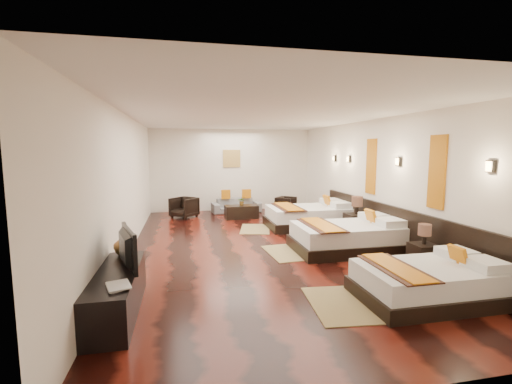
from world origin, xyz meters
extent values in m
cube|color=black|center=(0.00, 0.00, 0.00)|extent=(5.50, 9.50, 0.01)
cube|color=white|center=(0.00, 0.00, 2.80)|extent=(5.50, 9.50, 0.01)
cube|color=silver|center=(0.00, 4.75, 1.40)|extent=(5.50, 0.01, 2.80)
cube|color=silver|center=(-2.75, 0.00, 1.40)|extent=(0.01, 9.50, 2.80)
cube|color=silver|center=(2.75, 0.00, 1.40)|extent=(0.01, 9.50, 2.80)
cube|color=black|center=(2.71, -0.80, 0.45)|extent=(0.08, 6.60, 0.90)
cube|color=black|center=(1.67, -3.15, 0.10)|extent=(1.95, 1.20, 0.20)
cube|color=white|center=(1.67, -3.15, 0.34)|extent=(1.85, 1.11, 0.28)
cube|color=orange|center=(2.13, -3.15, 0.59)|extent=(0.14, 0.30, 0.30)
cube|color=#38190F|center=(1.16, -3.15, 0.49)|extent=(0.51, 1.22, 0.02)
cube|color=orange|center=(1.16, -3.15, 0.50)|extent=(0.35, 1.22, 0.02)
cube|color=black|center=(1.67, -0.69, 0.12)|extent=(2.23, 1.38, 0.23)
cube|color=white|center=(1.67, -0.69, 0.39)|extent=(2.12, 1.27, 0.32)
cube|color=orange|center=(2.20, -0.69, 0.68)|extent=(0.17, 0.34, 0.34)
cube|color=#38190F|center=(1.09, -0.69, 0.56)|extent=(0.58, 1.40, 0.02)
cube|color=orange|center=(1.09, -0.69, 0.58)|extent=(0.40, 1.40, 0.02)
cube|color=black|center=(1.67, 1.59, 0.12)|extent=(2.26, 1.40, 0.24)
cube|color=white|center=(1.67, 1.59, 0.40)|extent=(2.15, 1.29, 0.32)
cube|color=orange|center=(2.21, 1.59, 0.69)|extent=(0.17, 0.34, 0.35)
cube|color=#38190F|center=(1.08, 1.59, 0.57)|extent=(0.59, 1.42, 0.02)
cube|color=orange|center=(1.08, 1.59, 0.59)|extent=(0.41, 1.42, 0.02)
cube|color=black|center=(2.44, -2.04, 0.23)|extent=(0.41, 0.41, 0.45)
cylinder|color=black|center=(2.44, -2.04, 0.54)|extent=(0.07, 0.07, 0.18)
cylinder|color=#3F2619|center=(2.44, -2.04, 0.71)|extent=(0.22, 0.22, 0.20)
cube|color=black|center=(2.44, 0.38, 0.28)|extent=(0.50, 0.50, 0.55)
cylinder|color=black|center=(2.44, 0.38, 0.66)|extent=(0.09, 0.09, 0.22)
cylinder|color=#3F2619|center=(2.44, 0.38, 0.86)|extent=(0.26, 0.26, 0.24)
cube|color=olive|center=(0.38, -3.05, 0.01)|extent=(0.86, 1.27, 0.01)
cube|color=olive|center=(0.39, -0.61, 0.01)|extent=(0.84, 1.25, 0.01)
cube|color=olive|center=(0.19, 1.62, 0.01)|extent=(1.01, 1.34, 0.01)
cube|color=black|center=(-2.50, -2.70, 0.28)|extent=(0.50, 1.80, 0.55)
imported|color=black|center=(-2.45, -2.55, 0.81)|extent=(0.38, 0.90, 0.52)
imported|color=black|center=(-2.50, -3.27, 0.57)|extent=(0.33, 0.38, 0.03)
imported|color=brown|center=(-2.50, -1.96, 0.72)|extent=(0.36, 0.36, 0.35)
imported|color=slate|center=(0.07, 4.22, 0.24)|extent=(1.68, 0.81, 0.47)
imported|color=black|center=(-1.65, 3.63, 0.32)|extent=(0.97, 0.98, 0.64)
imported|color=black|center=(1.71, 3.85, 0.27)|extent=(0.82, 0.82, 0.54)
cube|color=black|center=(0.07, 3.17, 0.20)|extent=(1.02, 0.54, 0.40)
imported|color=#2A571D|center=(0.10, 3.19, 0.53)|extent=(0.27, 0.25, 0.26)
cube|color=#D86014|center=(2.73, -1.90, 1.70)|extent=(0.04, 0.40, 1.30)
cube|color=#D86014|center=(2.73, 0.30, 1.70)|extent=(0.04, 0.40, 1.30)
cube|color=black|center=(2.71, -3.00, 1.85)|extent=(0.06, 0.12, 0.18)
cube|color=#FFD18C|center=(2.68, -3.00, 1.85)|extent=(0.02, 0.10, 0.14)
cube|color=black|center=(2.71, -0.80, 1.85)|extent=(0.06, 0.12, 0.18)
cube|color=#FFD18C|center=(2.68, -0.80, 1.85)|extent=(0.02, 0.10, 0.14)
cube|color=black|center=(2.71, 1.40, 1.85)|extent=(0.06, 0.12, 0.18)
cube|color=#FFD18C|center=(2.68, 1.40, 1.85)|extent=(0.02, 0.10, 0.14)
cube|color=black|center=(2.71, 2.30, 1.85)|extent=(0.06, 0.12, 0.18)
cube|color=#FFD18C|center=(2.68, 2.30, 1.85)|extent=(0.02, 0.10, 0.14)
cube|color=#AD873F|center=(0.00, 4.73, 1.80)|extent=(0.60, 0.04, 0.60)
camera|label=1|loc=(-1.64, -7.21, 2.08)|focal=24.34mm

